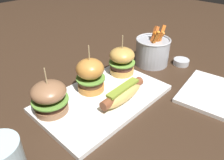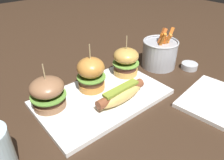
{
  "view_description": "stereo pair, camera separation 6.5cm",
  "coord_description": "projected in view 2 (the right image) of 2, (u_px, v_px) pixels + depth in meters",
  "views": [
    {
      "loc": [
        -0.36,
        -0.38,
        0.4
      ],
      "look_at": [
        0.04,
        0.0,
        0.05
      ],
      "focal_mm": 34.74,
      "sensor_mm": 36.0,
      "label": 1
    },
    {
      "loc": [
        -0.31,
        -0.42,
        0.4
      ],
      "look_at": [
        0.04,
        0.0,
        0.05
      ],
      "focal_mm": 34.74,
      "sensor_mm": 36.0,
      "label": 2
    }
  ],
  "objects": [
    {
      "name": "ground_plane",
      "position": [
        102.0,
        99.0,
        0.66
      ],
      "size": [
        3.0,
        3.0,
        0.0
      ],
      "primitive_type": "plane",
      "color": "#382619"
    },
    {
      "name": "sauce_ramekin",
      "position": [
        189.0,
        66.0,
        0.81
      ],
      "size": [
        0.06,
        0.06,
        0.02
      ],
      "color": "#B7BABF",
      "rests_on": "ground"
    },
    {
      "name": "side_plate",
      "position": [
        224.0,
        104.0,
        0.63
      ],
      "size": [
        0.24,
        0.24,
        0.01
      ],
      "primitive_type": "cube",
      "rotation": [
        0.0,
        0.0,
        0.13
      ],
      "color": "white",
      "rests_on": "ground"
    },
    {
      "name": "slider_left",
      "position": [
        48.0,
        93.0,
        0.59
      ],
      "size": [
        0.1,
        0.1,
        0.13
      ],
      "color": "#906343",
      "rests_on": "platter_main"
    },
    {
      "name": "hot_dog",
      "position": [
        121.0,
        94.0,
        0.62
      ],
      "size": [
        0.17,
        0.06,
        0.05
      ],
      "color": "#D8B15F",
      "rests_on": "platter_main"
    },
    {
      "name": "slider_right",
      "position": [
        126.0,
        61.0,
        0.74
      ],
      "size": [
        0.09,
        0.09,
        0.14
      ],
      "color": "gold",
      "rests_on": "platter_main"
    },
    {
      "name": "slider_center",
      "position": [
        90.0,
        74.0,
        0.65
      ],
      "size": [
        0.09,
        0.09,
        0.15
      ],
      "color": "#C78138",
      "rests_on": "platter_main"
    },
    {
      "name": "fries_bucket",
      "position": [
        160.0,
        53.0,
        0.81
      ],
      "size": [
        0.13,
        0.13,
        0.15
      ],
      "color": "#A8AAB2",
      "rests_on": "ground"
    },
    {
      "name": "platter_main",
      "position": [
        102.0,
        97.0,
        0.65
      ],
      "size": [
        0.38,
        0.24,
        0.01
      ],
      "primitive_type": "cube",
      "color": "white",
      "rests_on": "ground"
    }
  ]
}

